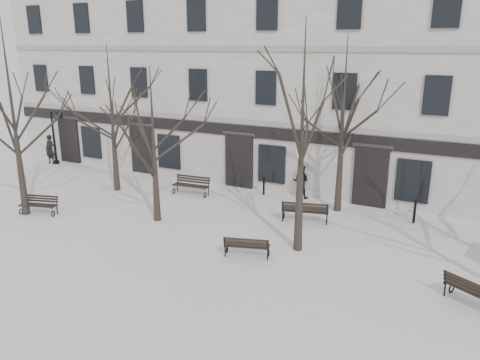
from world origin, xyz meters
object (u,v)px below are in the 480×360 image
Objects in this scene: tree_1 at (153,127)px; bench_0 at (39,204)px; bench_4 at (305,211)px; lamp_post at (56,133)px; tree_2 at (303,111)px; bench_3 at (191,185)px; bench_2 at (475,292)px; tree_0 at (10,94)px; bench_1 at (247,246)px.

tree_1 is 3.72× the size of bench_0.
bench_4 is 0.59× the size of lamp_post.
tree_2 is 4.28× the size of bench_3.
tree_1 is 3.16× the size of bench_4.
bench_0 is at bearing 6.78° from bench_4.
bench_0 is (-5.31, -1.80, -3.70)m from tree_1.
lamp_post is (-24.51, 7.01, 1.55)m from bench_2.
tree_0 reaches higher than bench_4.
bench_4 is (6.58, -1.16, 0.03)m from bench_3.
bench_2 is at bearing 162.91° from bench_1.
lamp_post is at bearing -23.48° from bench_4.
bench_1 is 0.92× the size of bench_2.
tree_1 is at bearing 9.31° from bench_4.
tree_2 reaches higher than bench_3.
tree_2 is 9.53m from bench_3.
bench_0 is 0.91× the size of bench_3.
bench_4 is at bearing -14.94° from bench_3.
tree_0 is at bearing -165.82° from bench_0.
tree_2 is at bearing -150.84° from bench_1.
bench_3 is at bearing 34.08° from bench_0.
tree_1 is 3.40× the size of bench_3.
bench_3 is (-13.34, 5.48, 0.02)m from bench_2.
tree_1 is 3.51× the size of bench_2.
tree_2 is at bearing 9.01° from tree_0.
bench_3 is at bearing -7.85° from lamp_post.
bench_3 is (5.20, 5.93, -4.93)m from tree_0.
bench_0 is 18.01m from bench_2.
bench_0 is (0.53, 0.31, -4.99)m from tree_0.
tree_2 reaches higher than bench_1.
tree_2 is 3.99× the size of bench_4.
tree_1 is 6.59m from bench_1.
bench_0 is 10.51m from bench_1.
bench_2 is at bearing -27.26° from bench_3.
bench_3 reaches higher than bench_1.
bench_4 is (11.78, 4.77, -4.90)m from tree_0.
tree_2 reaches higher than tree_1.
bench_3 reaches higher than bench_0.
tree_1 is 5.32m from bench_3.
bench_3 is (4.67, 5.62, 0.06)m from bench_0.
bench_2 is 0.53× the size of lamp_post.
lamp_post is (-11.82, 5.36, -2.11)m from tree_1.
tree_0 is 4.44× the size of bench_3.
tree_1 reaches higher than bench_0.
tree_2 is at bearing -16.57° from lamp_post.
tree_1 is at bearing -24.40° from lamp_post.
tree_2 is at bearing 89.15° from bench_4.
tree_0 is 4.86× the size of bench_0.
tree_0 is 5.02m from bench_0.
tree_1 reaches higher than bench_1.
bench_0 is 0.94× the size of bench_2.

